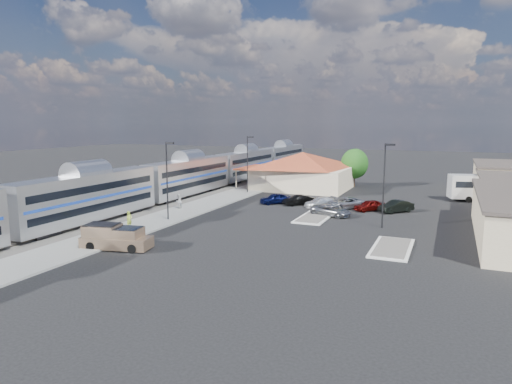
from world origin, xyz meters
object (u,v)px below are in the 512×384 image
at_px(pickup_truck, 117,238).
at_px(suv, 331,211).
at_px(station_depot, 302,170).
at_px(coach_bus, 493,186).

relative_size(pickup_truck, suv, 1.33).
bearing_deg(station_depot, coach_bus, -2.47).
distance_m(station_depot, suv, 22.63).
bearing_deg(coach_bus, pickup_truck, 125.55).
xyz_separation_m(station_depot, pickup_truck, (-3.94, -41.67, -2.13)).
height_order(pickup_truck, suv, pickup_truck).
height_order(station_depot, pickup_truck, station_depot).
height_order(station_depot, suv, station_depot).
bearing_deg(pickup_truck, suv, -45.17).
bearing_deg(coach_bus, station_depot, 71.87).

